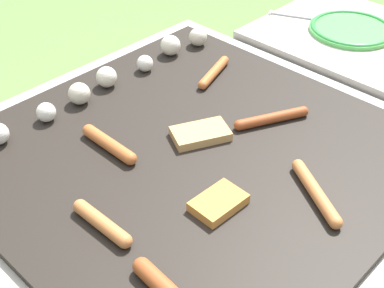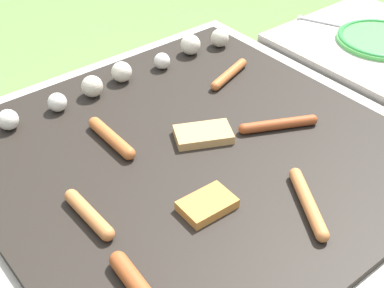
% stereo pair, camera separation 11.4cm
% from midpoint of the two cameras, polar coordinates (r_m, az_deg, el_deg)
% --- Properties ---
extents(ground_plane, '(14.00, 14.00, 0.00)m').
position_cam_midpoint_polar(ground_plane, '(1.45, 2.32, -13.83)').
color(ground_plane, '#608442').
extents(grill, '(0.99, 0.99, 0.42)m').
position_cam_midpoint_polar(grill, '(1.30, 2.54, -8.17)').
color(grill, '#B2AA9E').
rests_on(grill, ground_plane).
extents(side_ledge, '(0.49, 0.61, 0.42)m').
position_cam_midpoint_polar(side_ledge, '(1.78, 21.03, 3.55)').
color(side_ledge, '#B2AA9E').
rests_on(side_ledge, ground_plane).
extents(sausage_front_center, '(0.11, 0.17, 0.03)m').
position_cam_midpoint_polar(sausage_front_center, '(1.05, 15.36, -6.21)').
color(sausage_front_center, '#C6753D').
rests_on(sausage_front_center, grill).
extents(sausage_back_right, '(0.17, 0.10, 0.02)m').
position_cam_midpoint_polar(sausage_back_right, '(1.24, 11.82, 1.98)').
color(sausage_back_right, '#93421E').
rests_on(sausage_back_right, grill).
extents(sausage_mid_right, '(0.03, 0.17, 0.03)m').
position_cam_midpoint_polar(sausage_mid_right, '(1.17, -5.88, 0.56)').
color(sausage_mid_right, '#B7602D').
rests_on(sausage_mid_right, grill).
extents(sausage_front_left, '(0.16, 0.07, 0.02)m').
position_cam_midpoint_polar(sausage_front_left, '(1.41, 6.32, 7.34)').
color(sausage_front_left, '#B7602D').
rests_on(sausage_front_left, grill).
extents(sausage_back_left, '(0.03, 0.15, 0.03)m').
position_cam_midpoint_polar(sausage_back_left, '(1.00, -7.76, -7.58)').
color(sausage_back_left, '#C6753D').
rests_on(sausage_back_left, grill).
extents(bread_slice_center, '(0.15, 0.12, 0.02)m').
position_cam_midpoint_polar(bread_slice_center, '(1.19, 3.96, 0.92)').
color(bread_slice_center, tan).
rests_on(bread_slice_center, grill).
extents(bread_slice_left, '(0.11, 0.07, 0.02)m').
position_cam_midpoint_polar(bread_slice_left, '(1.02, 4.85, -6.60)').
color(bread_slice_left, '#D18438').
rests_on(bread_slice_left, grill).
extents(mushroom_row, '(0.80, 0.07, 0.06)m').
position_cam_midpoint_polar(mushroom_row, '(1.36, -6.90, 6.72)').
color(mushroom_row, beige).
rests_on(mushroom_row, grill).
extents(plate_colorful, '(0.25, 0.25, 0.02)m').
position_cam_midpoint_polar(plate_colorful, '(1.69, 21.35, 10.35)').
color(plate_colorful, '#4CB24C').
rests_on(plate_colorful, side_ledge).
extents(fork_utensil, '(0.09, 0.19, 0.01)m').
position_cam_midpoint_polar(fork_utensil, '(1.76, 15.86, 12.28)').
color(fork_utensil, silver).
rests_on(fork_utensil, side_ledge).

